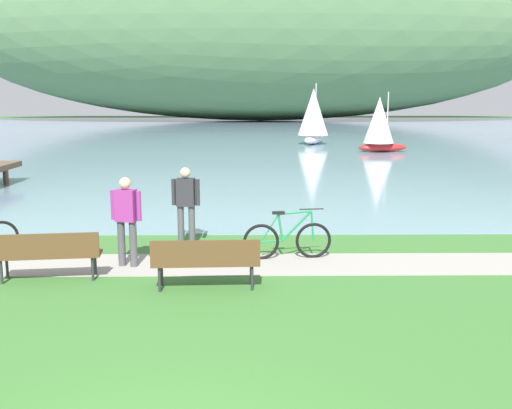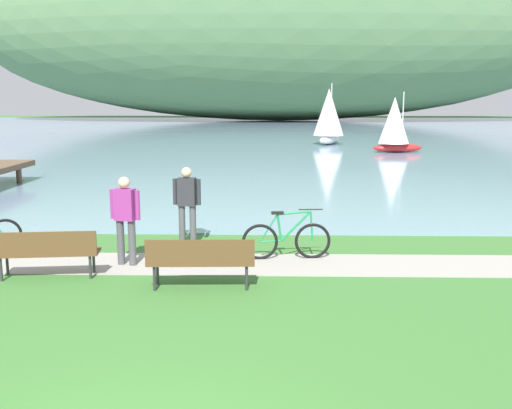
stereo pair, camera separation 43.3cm
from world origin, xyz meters
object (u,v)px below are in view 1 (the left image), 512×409
at_px(person_at_shoreline, 186,202).
at_px(sailboat_mid_bay, 313,116).
at_px(bicycle_leaning_near_bench, 288,239).
at_px(park_bench_further_along, 206,259).
at_px(park_bench_near_camera, 47,252).
at_px(person_on_the_grass, 126,216).
at_px(sailboat_nearest_to_shore, 380,124).

distance_m(person_at_shoreline, sailboat_mid_bay, 28.23).
height_order(bicycle_leaning_near_bench, sailboat_mid_bay, sailboat_mid_bay).
bearing_deg(person_at_shoreline, park_bench_further_along, -77.85).
height_order(park_bench_near_camera, bicycle_leaning_near_bench, bicycle_leaning_near_bench).
relative_size(person_on_the_grass, sailboat_nearest_to_shore, 0.49).
bearing_deg(sailboat_mid_bay, person_on_the_grass, -102.92).
bearing_deg(sailboat_mid_bay, sailboat_nearest_to_shore, -61.31).
relative_size(park_bench_near_camera, sailboat_nearest_to_shore, 0.53).
bearing_deg(bicycle_leaning_near_bench, sailboat_nearest_to_shore, 73.33).
bearing_deg(person_at_shoreline, sailboat_mid_bay, 78.27).
distance_m(person_at_shoreline, person_on_the_grass, 1.82).
bearing_deg(sailboat_nearest_to_shore, sailboat_mid_bay, 118.69).
bearing_deg(sailboat_mid_bay, bicycle_leaning_near_bench, -97.20).
relative_size(park_bench_near_camera, person_at_shoreline, 1.08).
distance_m(bicycle_leaning_near_bench, sailboat_nearest_to_shore, 23.85).
bearing_deg(park_bench_near_camera, sailboat_nearest_to_shore, 65.32).
bearing_deg(bicycle_leaning_near_bench, person_at_shoreline, 153.60).
height_order(park_bench_further_along, bicycle_leaning_near_bench, bicycle_leaning_near_bench).
bearing_deg(person_at_shoreline, person_on_the_grass, -121.67).
bearing_deg(bicycle_leaning_near_bench, person_on_the_grass, -170.81).
bearing_deg(person_on_the_grass, park_bench_further_along, -40.97).
xyz_separation_m(park_bench_near_camera, sailboat_mid_bay, (7.90, 30.03, 1.44)).
distance_m(bicycle_leaning_near_bench, person_on_the_grass, 3.16).
bearing_deg(sailboat_nearest_to_shore, person_on_the_grass, -113.01).
xyz_separation_m(park_bench_further_along, sailboat_mid_bay, (5.11, 30.54, 1.44)).
xyz_separation_m(park_bench_near_camera, sailboat_nearest_to_shore, (11.11, 24.17, 1.15)).
distance_m(bicycle_leaning_near_bench, person_at_shoreline, 2.43).
bearing_deg(person_at_shoreline, bicycle_leaning_near_bench, -26.40).
height_order(sailboat_nearest_to_shore, sailboat_mid_bay, sailboat_mid_bay).
bearing_deg(bicycle_leaning_near_bench, sailboat_mid_bay, 82.80).
height_order(person_on_the_grass, sailboat_nearest_to_shore, sailboat_nearest_to_shore).
height_order(park_bench_further_along, person_at_shoreline, person_at_shoreline).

